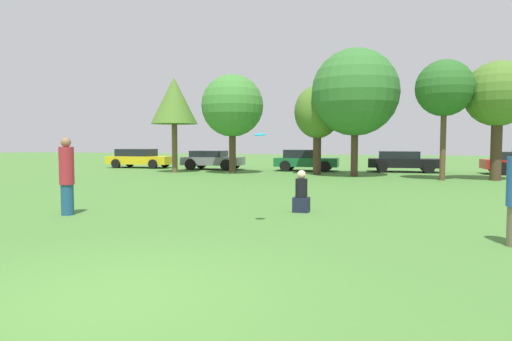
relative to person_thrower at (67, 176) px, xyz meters
name	(u,v)px	position (x,y,z in m)	size (l,w,h in m)	color
ground_plane	(114,296)	(4.43, -4.62, -0.95)	(120.00, 120.00, 0.00)	#477A33
person_thrower	(67,176)	(0.00, 0.00, 0.00)	(0.35, 0.35, 1.86)	navy
frisbee	(260,135)	(4.83, -0.02, 0.96)	(0.24, 0.24, 0.07)	#19B2D8
bystander_sitting	(301,195)	(5.31, 2.06, -0.51)	(0.40, 0.33, 1.05)	#191E33
tree_0	(174,101)	(-4.58, 14.64, 3.17)	(2.68, 2.68, 5.50)	brown
tree_1	(232,106)	(-1.04, 14.71, 2.82)	(3.46, 3.46, 5.52)	#473323
tree_2	(317,113)	(3.63, 15.31, 2.39)	(2.48, 2.48, 4.82)	#473323
tree_3	(355,93)	(5.68, 14.47, 3.33)	(4.42, 4.42, 6.50)	#473323
tree_4	(444,89)	(9.76, 13.22, 3.25)	(2.57, 2.57, 5.51)	brown
tree_5	(498,95)	(12.09, 13.84, 2.95)	(2.96, 2.96, 5.44)	#473323
parked_car_yellow	(140,158)	(-9.11, 18.27, -0.27)	(4.50, 2.15, 1.30)	gold
parked_car_grey	(212,159)	(-3.55, 17.83, -0.29)	(3.88, 2.18, 1.21)	slate
parked_car_green	(305,160)	(2.47, 18.14, -0.27)	(3.88, 1.97, 1.30)	#196633
parked_car_black	(403,161)	(8.16, 18.78, -0.29)	(4.18, 2.10, 1.23)	black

